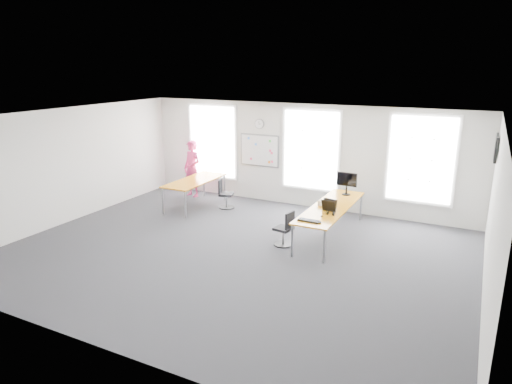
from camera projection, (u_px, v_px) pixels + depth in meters
The scene contains 24 objects.
floor at pixel (235, 253), 10.21m from camera, with size 10.00×10.00×0.00m, color #2D2C32.
ceiling at pixel (233, 118), 9.40m from camera, with size 10.00×10.00×0.00m, color white.
wall_back at pixel (301, 156), 13.24m from camera, with size 10.00×10.00×0.00m, color silver.
wall_front at pixel (93, 255), 6.37m from camera, with size 10.00×10.00×0.00m, color silver.
wall_left at pixel (68, 166), 11.97m from camera, with size 10.00×10.00×0.00m, color silver.
wall_right at pixel (494, 223), 7.64m from camera, with size 10.00×10.00×0.00m, color silver.
window_left at pixel (213, 141), 14.46m from camera, with size 1.60×0.06×2.20m, color white.
window_mid at pixel (311, 150), 13.03m from camera, with size 1.60×0.06×2.20m, color white.
window_right at pixel (421, 160), 11.73m from camera, with size 1.60×0.06×2.20m, color white.
desk_right at pixel (331, 208), 10.97m from camera, with size 0.85×3.19×0.78m.
desk_left at pixel (195, 182), 13.34m from camera, with size 0.88×2.20×0.80m.
chair_right at pixel (285, 231), 10.52m from camera, with size 0.44×0.44×0.83m.
chair_left at pixel (225, 195), 13.30m from camera, with size 0.49×0.48×0.85m.
person at pixel (192, 169), 14.36m from camera, with size 0.65×0.43×1.78m, color #D63371.
whiteboard at pixel (259, 150), 13.79m from camera, with size 1.20×0.03×0.90m, color white.
wall_clock at pixel (259, 124), 13.57m from camera, with size 0.30×0.30×0.04m, color gray.
tv at pixel (496, 148), 10.02m from camera, with size 0.06×0.90×0.55m, color black.
keyboard at pixel (309, 221), 9.91m from camera, with size 0.48×0.17×0.02m, color black.
mouse at pixel (320, 223), 9.77m from camera, with size 0.06×0.10×0.04m, color black.
lens_cap at pixel (322, 216), 10.23m from camera, with size 0.06×0.06×0.01m, color black.
headphones at pixel (330, 213), 10.30m from camera, with size 0.19×0.10×0.11m.
laptop_sleeve at pixel (329, 205), 10.54m from camera, with size 0.36×0.25×0.29m.
paper_stack at pixel (326, 203), 11.00m from camera, with size 0.32×0.24×0.11m, color beige.
monitor at pixel (347, 181), 11.81m from camera, with size 0.54×0.22×0.60m.
Camera 1 is at (4.68, -8.23, 4.07)m, focal length 32.00 mm.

